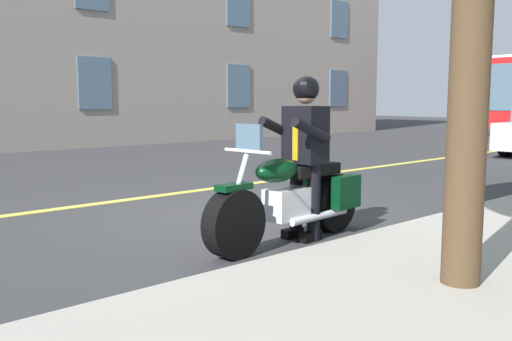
% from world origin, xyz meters
% --- Properties ---
extents(ground_plane, '(80.00, 80.00, 0.00)m').
position_xyz_m(ground_plane, '(0.00, 0.00, 0.00)').
color(ground_plane, '#333335').
extents(lane_center_stripe, '(60.00, 0.16, 0.01)m').
position_xyz_m(lane_center_stripe, '(0.00, -2.00, 0.01)').
color(lane_center_stripe, '#E5DB4C').
rests_on(lane_center_stripe, ground_plane).
extents(motorcycle_main, '(2.22, 0.69, 1.26)m').
position_xyz_m(motorcycle_main, '(0.45, 1.38, 0.45)').
color(motorcycle_main, black).
rests_on(motorcycle_main, ground_plane).
extents(rider_main, '(0.65, 0.58, 1.74)m').
position_xyz_m(rider_main, '(0.26, 1.36, 1.04)').
color(rider_main, black).
rests_on(rider_main, ground_plane).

